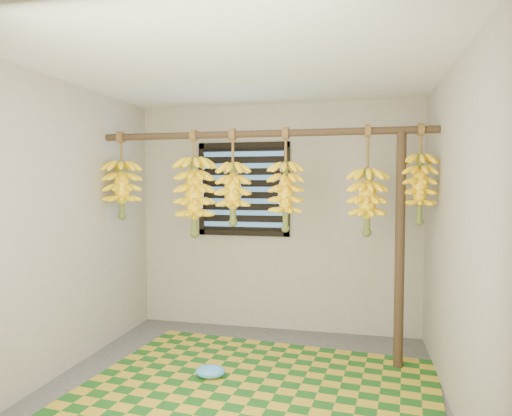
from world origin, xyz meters
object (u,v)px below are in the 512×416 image
(banana_bunch_d, at_px, (286,196))
(banana_bunch_a, at_px, (122,189))
(plastic_bag, at_px, (210,371))
(woven_mat, at_px, (256,392))
(support_post, at_px, (400,251))
(banana_bunch_c, at_px, (233,193))
(banana_bunch_b, at_px, (194,196))
(banana_bunch_f, at_px, (420,189))
(banana_bunch_e, at_px, (367,201))

(banana_bunch_d, bearing_deg, banana_bunch_a, 180.00)
(banana_bunch_d, bearing_deg, plastic_bag, -132.13)
(woven_mat, xyz_separation_m, banana_bunch_a, (-1.48, 0.72, 1.50))
(support_post, xyz_separation_m, woven_mat, (-1.07, -0.72, -0.99))
(banana_bunch_c, height_order, banana_bunch_d, same)
(support_post, height_order, banana_bunch_a, banana_bunch_a)
(banana_bunch_b, xyz_separation_m, banana_bunch_f, (1.97, -0.00, 0.08))
(plastic_bag, bearing_deg, banana_bunch_d, 47.87)
(banana_bunch_a, bearing_deg, banana_bunch_d, 0.00)
(plastic_bag, relative_size, banana_bunch_f, 0.29)
(banana_bunch_b, height_order, banana_bunch_f, same)
(woven_mat, bearing_deg, banana_bunch_d, 81.92)
(banana_bunch_e, bearing_deg, banana_bunch_b, 180.00)
(banana_bunch_a, relative_size, banana_bunch_d, 0.91)
(banana_bunch_a, relative_size, banana_bunch_b, 0.85)
(plastic_bag, height_order, banana_bunch_d, banana_bunch_d)
(woven_mat, distance_m, plastic_bag, 0.44)
(banana_bunch_b, relative_size, banana_bunch_d, 1.07)
(banana_bunch_c, distance_m, banana_bunch_f, 1.60)
(banana_bunch_c, bearing_deg, support_post, 0.00)
(support_post, distance_m, banana_bunch_e, 0.49)
(support_post, relative_size, plastic_bag, 8.25)
(banana_bunch_b, distance_m, banana_bunch_f, 1.97)
(support_post, xyz_separation_m, plastic_bag, (-1.48, -0.57, -0.94))
(woven_mat, distance_m, banana_bunch_f, 2.07)
(support_post, relative_size, banana_bunch_d, 2.21)
(plastic_bag, relative_size, banana_bunch_c, 0.28)
(support_post, relative_size, banana_bunch_f, 2.42)
(support_post, distance_m, banana_bunch_d, 1.07)
(support_post, bearing_deg, banana_bunch_c, 180.00)
(plastic_bag, bearing_deg, banana_bunch_f, 19.16)
(support_post, relative_size, banana_bunch_b, 2.06)
(support_post, distance_m, banana_bunch_f, 0.54)
(plastic_bag, xyz_separation_m, banana_bunch_d, (0.51, 0.57, 1.39))
(banana_bunch_a, xyz_separation_m, banana_bunch_d, (1.58, 0.00, -0.05))
(banana_bunch_b, distance_m, banana_bunch_c, 0.37)
(support_post, relative_size, banana_bunch_c, 2.32)
(woven_mat, relative_size, banana_bunch_d, 2.91)
(banana_bunch_a, bearing_deg, banana_bunch_c, 0.00)
(woven_mat, bearing_deg, plastic_bag, 160.05)
(woven_mat, relative_size, plastic_bag, 10.87)
(banana_bunch_a, height_order, banana_bunch_c, same)
(banana_bunch_f, bearing_deg, banana_bunch_d, 180.00)
(banana_bunch_e, bearing_deg, support_post, 0.00)
(woven_mat, height_order, banana_bunch_a, banana_bunch_a)
(woven_mat, xyz_separation_m, plastic_bag, (-0.41, 0.15, 0.05))
(banana_bunch_a, relative_size, banana_bunch_f, 1.00)
(banana_bunch_c, distance_m, banana_bunch_d, 0.48)
(banana_bunch_b, bearing_deg, banana_bunch_a, -180.00)
(banana_bunch_e, xyz_separation_m, banana_bunch_f, (0.42, 0.00, 0.11))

